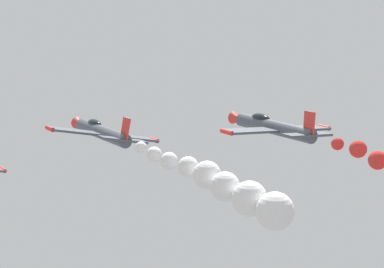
% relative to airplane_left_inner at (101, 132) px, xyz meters
% --- Properties ---
extents(airplane_left_inner, '(9.45, 10.35, 2.93)m').
position_rel_airplane_left_inner_xyz_m(airplane_left_inner, '(0.00, 0.00, 0.00)').
color(airplane_left_inner, '#474C56').
extents(smoke_trail_left_inner, '(3.06, 15.95, 2.97)m').
position_rel_airplane_left_inner_xyz_m(smoke_trail_left_inner, '(0.92, -17.86, -0.93)').
color(smoke_trail_left_inner, white).
extents(airplane_right_inner, '(9.57, 10.35, 2.34)m').
position_rel_airplane_left_inner_xyz_m(airplane_right_inner, '(10.27, -9.47, 0.93)').
color(airplane_right_inner, '#474C56').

